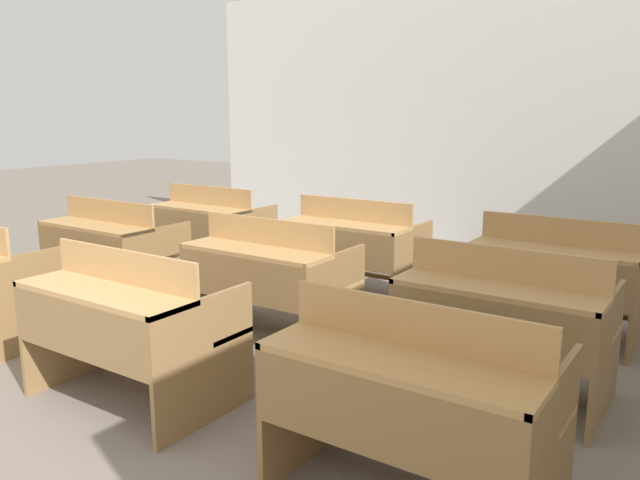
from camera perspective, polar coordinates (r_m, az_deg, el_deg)
wall_back at (r=7.48m, az=12.93°, el=10.88°), size 7.12×0.06×3.14m
bench_front_center at (r=3.71m, az=-17.10°, el=-7.23°), size 1.13×0.74×0.89m
bench_front_right at (r=2.69m, az=8.46°, el=-14.16°), size 1.13×0.74×0.89m
bench_second_left at (r=5.76m, az=-18.51°, el=-0.66°), size 1.13×0.74×0.89m
bench_second_center at (r=4.55m, az=-4.70°, el=-3.27°), size 1.13×0.74×0.89m
bench_second_right at (r=3.75m, az=16.38°, el=-6.98°), size 1.13×0.74×0.89m
bench_third_left at (r=6.55m, az=-9.99°, el=1.19°), size 1.13×0.74×0.89m
bench_third_center at (r=5.53m, az=3.12°, el=-0.57°), size 1.13×0.74×0.89m
bench_third_right at (r=4.88m, az=20.81°, el=-2.96°), size 1.13×0.74×0.89m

